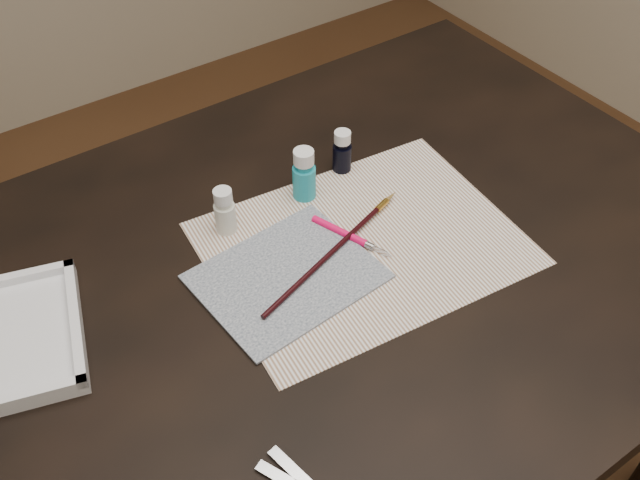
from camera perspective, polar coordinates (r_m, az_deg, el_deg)
table at (r=1.34m, az=0.00°, el=-13.07°), size 1.30×0.90×0.75m
paper at (r=1.07m, az=3.44°, el=-0.26°), size 0.49×0.39×0.00m
canvas at (r=1.02m, az=-2.67°, el=-2.93°), size 0.26×0.21×0.00m
paint_bottle_white at (r=1.07m, az=-7.64°, el=2.33°), size 0.04×0.04×0.08m
paint_bottle_cyan at (r=1.12m, az=-1.29°, el=5.28°), size 0.05×0.05×0.09m
paint_bottle_navy at (r=1.17m, az=1.78°, el=7.11°), size 0.04×0.04×0.08m
paintbrush at (r=1.04m, az=1.22°, el=-0.72°), size 0.31×0.11×0.01m
craft_knife at (r=1.07m, az=2.58°, el=0.23°), size 0.06×0.14×0.01m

